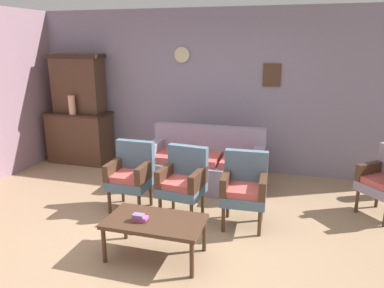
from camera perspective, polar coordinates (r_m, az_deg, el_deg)
ground_plane at (r=4.23m, az=-4.29°, el=-15.04°), size 7.68×7.68×0.00m
wall_back_with_decor at (r=6.21m, az=3.94°, el=8.26°), size 6.40×0.09×2.70m
side_cabinet at (r=7.00m, az=-17.20°, el=1.05°), size 1.16×0.55×0.93m
cabinet_upper_hutch at (r=6.89m, az=-17.50°, el=9.15°), size 0.99×0.38×1.03m
vase_on_cabinet at (r=6.72m, az=-18.37°, el=5.86°), size 0.12×0.12×0.33m
floral_couch at (r=5.57m, az=2.07°, el=-3.46°), size 1.78×0.83×0.90m
armchair_near_cabinet at (r=4.85m, az=-9.55°, el=-4.50°), size 0.52×0.49×0.90m
armchair_by_doorway at (r=4.56m, az=-1.39°, el=-5.61°), size 0.57×0.54×0.90m
armchair_near_couch_end at (r=4.40m, az=8.24°, el=-6.59°), size 0.54×0.51×0.90m
coffee_table at (r=3.80m, az=-5.84°, el=-12.35°), size 1.00×0.56×0.42m
book_stack_on_table at (r=3.76m, az=-8.22°, el=-11.38°), size 0.15×0.10×0.08m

